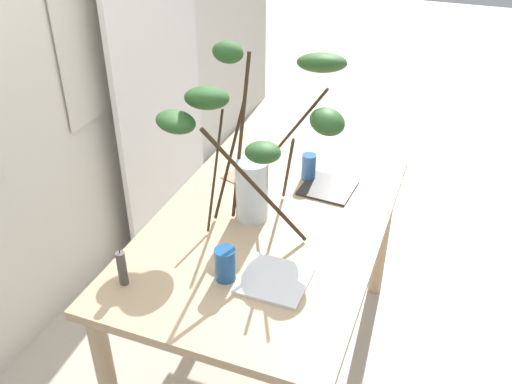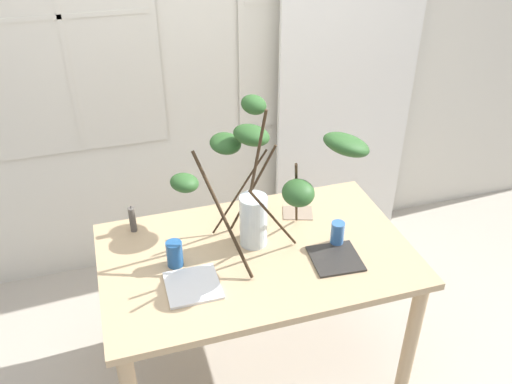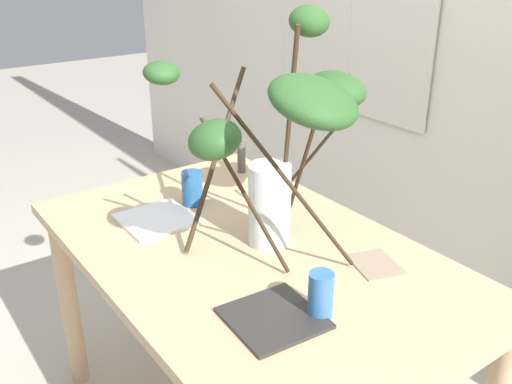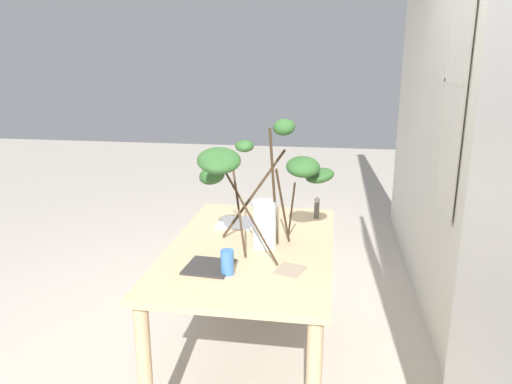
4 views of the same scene
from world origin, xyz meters
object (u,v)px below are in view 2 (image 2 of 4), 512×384
object	(u,v)px
drinking_glass_blue_left	(175,254)
drinking_glass_blue_right	(337,233)
pillar_candle	(133,220)
vase_with_branches	(268,175)
dining_table	(256,270)
plate_square_left	(193,285)
plate_square_right	(335,258)

from	to	relation	value
drinking_glass_blue_left	drinking_glass_blue_right	bearing A→B (deg)	-5.54
drinking_glass_blue_left	pillar_candle	distance (m)	0.33
vase_with_branches	pillar_candle	xyz separation A→B (m)	(-0.58, 0.25, -0.28)
dining_table	drinking_glass_blue_left	size ratio (longest dim) A/B	11.70
pillar_candle	dining_table	bearing A→B (deg)	-32.76
vase_with_branches	plate_square_left	world-z (taller)	vase_with_branches
dining_table	plate_square_left	bearing A→B (deg)	-156.56
plate_square_left	plate_square_right	distance (m)	0.63
drinking_glass_blue_left	plate_square_right	bearing A→B (deg)	-14.27
drinking_glass_blue_left	plate_square_left	bearing A→B (deg)	-74.72
dining_table	vase_with_branches	xyz separation A→B (m)	(0.07, 0.07, 0.45)
dining_table	vase_with_branches	distance (m)	0.46
dining_table	plate_square_right	xyz separation A→B (m)	(0.32, -0.15, 0.11)
drinking_glass_blue_left	pillar_candle	bearing A→B (deg)	115.56
vase_with_branches	plate_square_right	distance (m)	0.48
drinking_glass_blue_right	plate_square_left	world-z (taller)	drinking_glass_blue_right
drinking_glass_blue_left	plate_square_left	world-z (taller)	drinking_glass_blue_left
dining_table	plate_square_left	distance (m)	0.36
drinking_glass_blue_left	drinking_glass_blue_right	world-z (taller)	drinking_glass_blue_left
plate_square_left	vase_with_branches	bearing A→B (deg)	28.44
pillar_candle	plate_square_left	bearing A→B (deg)	-67.83
vase_with_branches	drinking_glass_blue_left	size ratio (longest dim) A/B	7.34
plate_square_left	dining_table	bearing A→B (deg)	23.44
drinking_glass_blue_left	dining_table	bearing A→B (deg)	-3.55
dining_table	pillar_candle	size ratio (longest dim) A/B	9.99
plate_square_left	pillar_candle	size ratio (longest dim) A/B	1.59
plate_square_left	drinking_glass_blue_right	bearing A→B (deg)	7.42
vase_with_branches	drinking_glass_blue_left	bearing A→B (deg)	-173.28
drinking_glass_blue_left	plate_square_left	distance (m)	0.17
drinking_glass_blue_right	pillar_candle	xyz separation A→B (m)	(-0.87, 0.37, 0.01)
plate_square_right	dining_table	bearing A→B (deg)	154.67
plate_square_left	drinking_glass_blue_left	bearing A→B (deg)	105.28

